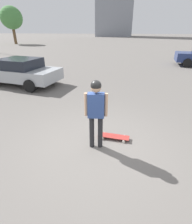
# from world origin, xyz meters

# --- Properties ---
(ground_plane) EXTENTS (220.00, 220.00, 0.00)m
(ground_plane) POSITION_xyz_m (0.00, 0.00, 0.00)
(ground_plane) COLOR slate
(person) EXTENTS (0.24, 0.54, 1.74)m
(person) POSITION_xyz_m (0.00, 0.00, 1.10)
(person) COLOR #262628
(person) RESTS_ON ground_plane
(skateboard) EXTENTS (0.37, 0.87, 0.09)m
(skateboard) POSITION_xyz_m (0.41, -0.43, 0.07)
(skateboard) COLOR #A5332D
(skateboard) RESTS_ON ground_plane
(car_parked_near) EXTENTS (2.62, 4.52, 1.37)m
(car_parked_near) POSITION_xyz_m (4.91, 4.83, 0.71)
(car_parked_near) COLOR #ADB2B7
(car_parked_near) RESTS_ON ground_plane
(tree_distant) EXTENTS (4.00, 4.00, 6.59)m
(tree_distant) POSITION_xyz_m (30.56, 20.60, 4.55)
(tree_distant) COLOR brown
(tree_distant) RESTS_ON ground_plane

